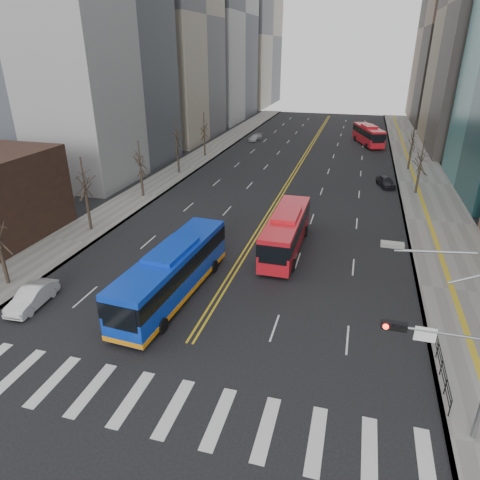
% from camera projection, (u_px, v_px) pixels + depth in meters
% --- Properties ---
extents(ground, '(220.00, 220.00, 0.00)m').
position_uv_depth(ground, '(153.00, 403.00, 21.72)').
color(ground, black).
extents(sidewalk_right, '(7.00, 130.00, 0.15)m').
position_uv_depth(sidewalk_right, '(424.00, 183.00, 56.92)').
color(sidewalk_right, slate).
rests_on(sidewalk_right, ground).
extents(sidewalk_left, '(5.00, 130.00, 0.15)m').
position_uv_depth(sidewalk_left, '(186.00, 166.00, 65.27)').
color(sidewalk_left, slate).
rests_on(sidewalk_left, ground).
extents(crosswalk, '(26.70, 4.00, 0.01)m').
position_uv_depth(crosswalk, '(153.00, 403.00, 21.71)').
color(crosswalk, silver).
rests_on(crosswalk, ground).
extents(centerline, '(0.55, 100.00, 0.01)m').
position_uv_depth(centerline, '(303.00, 158.00, 70.03)').
color(centerline, gold).
rests_on(centerline, ground).
extents(office_towers, '(83.00, 134.00, 58.00)m').
position_uv_depth(office_towers, '(324.00, 0.00, 72.07)').
color(office_towers, '#979699').
rests_on(office_towers, ground).
extents(signal_mast, '(5.37, 0.37, 9.39)m').
position_uv_depth(signal_mast, '(460.00, 349.00, 18.10)').
color(signal_mast, gray).
rests_on(signal_mast, ground).
extents(pedestrian_railing, '(0.06, 6.06, 1.02)m').
position_uv_depth(pedestrian_railing, '(442.00, 365.00, 23.14)').
color(pedestrian_railing, black).
rests_on(pedestrian_railing, sidewalk_right).
extents(street_trees, '(35.20, 47.20, 7.60)m').
position_uv_depth(street_trees, '(223.00, 153.00, 51.84)').
color(street_trees, black).
rests_on(street_trees, ground).
extents(blue_bus, '(3.67, 13.43, 3.84)m').
position_uv_depth(blue_bus, '(173.00, 271.00, 30.42)').
color(blue_bus, '#0D37C5').
rests_on(blue_bus, ground).
extents(red_bus_near, '(2.91, 11.36, 3.60)m').
position_uv_depth(red_bus_near, '(286.00, 230.00, 37.38)').
color(red_bus_near, red).
rests_on(red_bus_near, ground).
extents(red_bus_far, '(5.97, 11.56, 3.58)m').
position_uv_depth(red_bus_far, '(368.00, 134.00, 79.29)').
color(red_bus_far, red).
rests_on(red_bus_far, ground).
extents(car_white, '(1.80, 4.43, 1.43)m').
position_uv_depth(car_white, '(32.00, 297.00, 29.66)').
color(car_white, silver).
rests_on(car_white, ground).
extents(car_dark_mid, '(2.74, 4.32, 1.37)m').
position_uv_depth(car_dark_mid, '(386.00, 182.00, 55.46)').
color(car_dark_mid, black).
rests_on(car_dark_mid, ground).
extents(car_silver, '(2.28, 4.31, 1.19)m').
position_uv_depth(car_silver, '(255.00, 138.00, 83.27)').
color(car_silver, '#ACADB2').
rests_on(car_silver, ground).
extents(car_dark_far, '(2.58, 4.71, 1.25)m').
position_uv_depth(car_dark_far, '(377.00, 140.00, 81.16)').
color(car_dark_far, black).
rests_on(car_dark_far, ground).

